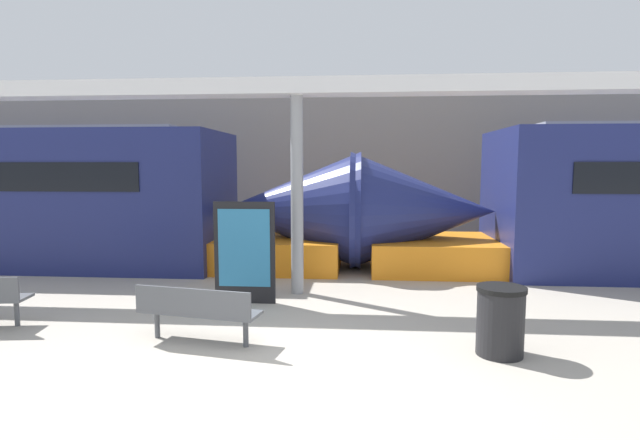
{
  "coord_description": "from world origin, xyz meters",
  "views": [
    {
      "loc": [
        1.08,
        -4.94,
        2.31
      ],
      "look_at": [
        0.38,
        3.47,
        1.4
      ],
      "focal_mm": 28.0,
      "sensor_mm": 36.0,
      "label": 1
    }
  ],
  "objects_px": {
    "bench_near": "(197,309)",
    "support_column_near": "(297,196)",
    "trash_bin": "(500,321)",
    "poster_board": "(245,252)"
  },
  "relations": [
    {
      "from": "trash_bin",
      "to": "poster_board",
      "type": "distance_m",
      "value": 4.22
    },
    {
      "from": "bench_near",
      "to": "support_column_near",
      "type": "height_order",
      "value": "support_column_near"
    },
    {
      "from": "bench_near",
      "to": "trash_bin",
      "type": "relative_size",
      "value": 1.96
    },
    {
      "from": "trash_bin",
      "to": "poster_board",
      "type": "height_order",
      "value": "poster_board"
    },
    {
      "from": "bench_near",
      "to": "support_column_near",
      "type": "distance_m",
      "value": 3.17
    },
    {
      "from": "bench_near",
      "to": "support_column_near",
      "type": "bearing_deg",
      "value": 81.14
    },
    {
      "from": "trash_bin",
      "to": "poster_board",
      "type": "relative_size",
      "value": 0.5
    },
    {
      "from": "bench_near",
      "to": "support_column_near",
      "type": "xyz_separation_m",
      "value": [
        0.97,
        2.72,
        1.31
      ]
    },
    {
      "from": "poster_board",
      "to": "bench_near",
      "type": "bearing_deg",
      "value": -94.8
    },
    {
      "from": "poster_board",
      "to": "support_column_near",
      "type": "distance_m",
      "value": 1.41
    }
  ]
}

